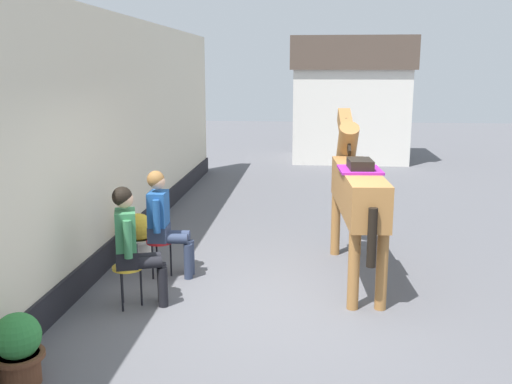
{
  "coord_description": "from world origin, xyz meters",
  "views": [
    {
      "loc": [
        0.31,
        -6.17,
        2.65
      ],
      "look_at": [
        -0.4,
        1.2,
        1.05
      ],
      "focal_mm": 40.39,
      "sensor_mm": 36.0,
      "label": 1
    }
  ],
  "objects_px": {
    "spare_stool_white": "(355,204)",
    "flower_planter_near": "(18,348)",
    "flower_planter_far": "(139,235)",
    "saddled_horse_center": "(356,188)",
    "seated_visitor_near": "(132,240)",
    "seated_visitor_far": "(164,218)"
  },
  "relations": [
    {
      "from": "seated_visitor_near",
      "to": "spare_stool_white",
      "type": "height_order",
      "value": "seated_visitor_near"
    },
    {
      "from": "seated_visitor_far",
      "to": "flower_planter_far",
      "type": "xyz_separation_m",
      "value": [
        -0.56,
        0.71,
        -0.44
      ]
    },
    {
      "from": "seated_visitor_near",
      "to": "flower_planter_near",
      "type": "xyz_separation_m",
      "value": [
        -0.48,
        -1.7,
        -0.44
      ]
    },
    {
      "from": "seated_visitor_near",
      "to": "flower_planter_near",
      "type": "relative_size",
      "value": 2.17
    },
    {
      "from": "seated_visitor_far",
      "to": "spare_stool_white",
      "type": "bearing_deg",
      "value": 44.99
    },
    {
      "from": "seated_visitor_near",
      "to": "seated_visitor_far",
      "type": "xyz_separation_m",
      "value": [
        0.1,
        0.98,
        0.0
      ]
    },
    {
      "from": "flower_planter_far",
      "to": "spare_stool_white",
      "type": "distance_m",
      "value": 3.71
    },
    {
      "from": "seated_visitor_near",
      "to": "seated_visitor_far",
      "type": "bearing_deg",
      "value": 83.93
    },
    {
      "from": "seated_visitor_near",
      "to": "flower_planter_near",
      "type": "height_order",
      "value": "seated_visitor_near"
    },
    {
      "from": "flower_planter_far",
      "to": "saddled_horse_center",
      "type": "bearing_deg",
      "value": -8.19
    },
    {
      "from": "seated_visitor_near",
      "to": "saddled_horse_center",
      "type": "height_order",
      "value": "saddled_horse_center"
    },
    {
      "from": "flower_planter_far",
      "to": "spare_stool_white",
      "type": "bearing_deg",
      "value": 31.02
    },
    {
      "from": "saddled_horse_center",
      "to": "flower_planter_far",
      "type": "relative_size",
      "value": 4.68
    },
    {
      "from": "spare_stool_white",
      "to": "flower_planter_near",
      "type": "bearing_deg",
      "value": -121.11
    },
    {
      "from": "flower_planter_far",
      "to": "spare_stool_white",
      "type": "relative_size",
      "value": 1.39
    },
    {
      "from": "seated_visitor_near",
      "to": "seated_visitor_far",
      "type": "relative_size",
      "value": 1.0
    },
    {
      "from": "seated_visitor_near",
      "to": "flower_planter_far",
      "type": "bearing_deg",
      "value": 104.92
    },
    {
      "from": "seated_visitor_near",
      "to": "saddled_horse_center",
      "type": "distance_m",
      "value": 2.86
    },
    {
      "from": "saddled_horse_center",
      "to": "flower_planter_near",
      "type": "height_order",
      "value": "saddled_horse_center"
    },
    {
      "from": "flower_planter_near",
      "to": "spare_stool_white",
      "type": "distance_m",
      "value": 6.2
    },
    {
      "from": "saddled_horse_center",
      "to": "spare_stool_white",
      "type": "xyz_separation_m",
      "value": [
        0.18,
        2.34,
        -0.76
      ]
    },
    {
      "from": "seated_visitor_far",
      "to": "flower_planter_far",
      "type": "relative_size",
      "value": 2.17
    }
  ]
}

